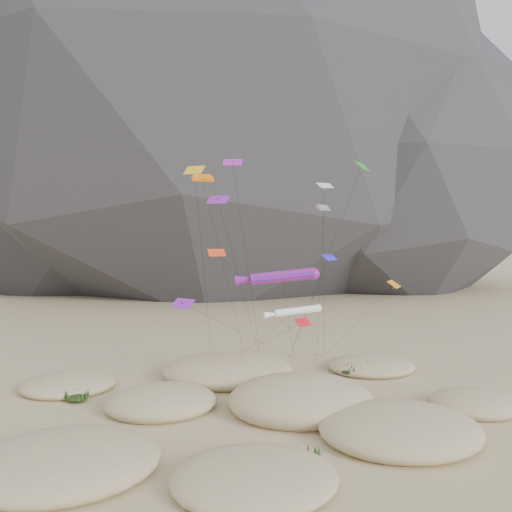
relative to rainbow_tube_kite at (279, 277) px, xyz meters
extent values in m
plane|color=#CCB789|center=(-1.20, -9.02, -12.72)|extent=(500.00, 500.00, 0.00)
ellipsoid|color=black|center=(6.80, 105.98, 47.28)|extent=(191.54, 147.29, 156.00)
ellipsoid|color=#2B2B30|center=(-38.20, 113.98, 31.28)|extent=(136.20, 127.83, 116.00)
ellipsoid|color=black|center=(54.80, 100.98, 25.28)|extent=(130.55, 126.41, 100.00)
ellipsoid|color=#CCB789|center=(-19.36, -15.25, -12.02)|extent=(14.24, 12.10, 3.13)
ellipsoid|color=#CCB789|center=(-5.73, -19.52, -12.15)|extent=(11.87, 10.09, 2.54)
ellipsoid|color=#CCB789|center=(7.82, -13.43, -11.98)|extent=(14.15, 12.03, 3.31)
ellipsoid|color=#CCB789|center=(-12.65, -3.15, -12.05)|extent=(11.16, 9.48, 2.99)
ellipsoid|color=#CCB789|center=(1.04, -5.69, -11.71)|extent=(14.52, 12.34, 4.49)
ellipsoid|color=#CCB789|center=(18.21, -8.12, -12.18)|extent=(9.27, 7.88, 2.39)
ellipsoid|color=#CCB789|center=(-4.95, 6.68, -11.92)|extent=(15.81, 13.44, 3.55)
ellipsoid|color=#CCB789|center=(13.34, 6.70, -12.21)|extent=(11.13, 9.46, 2.29)
ellipsoid|color=#CCB789|center=(-23.11, 4.60, -12.21)|extent=(10.32, 8.78, 2.27)
ellipsoid|color=black|center=(-17.82, -14.74, -11.82)|extent=(2.98, 2.55, 0.90)
ellipsoid|color=black|center=(-16.03, -13.73, -11.92)|extent=(2.66, 2.28, 0.80)
ellipsoid|color=black|center=(-5.75, -19.24, -12.12)|extent=(2.61, 2.23, 0.78)
ellipsoid|color=black|center=(-1.28, -17.27, -12.22)|extent=(1.95, 1.67, 0.58)
ellipsoid|color=black|center=(9.04, -12.44, -11.72)|extent=(2.96, 2.53, 0.89)
ellipsoid|color=black|center=(7.49, -14.06, -11.92)|extent=(2.12, 1.81, 0.64)
ellipsoid|color=black|center=(-13.45, -2.71, -11.92)|extent=(3.28, 2.81, 0.98)
ellipsoid|color=black|center=(-10.93, -0.61, -12.02)|extent=(1.96, 1.68, 0.59)
ellipsoid|color=black|center=(0.96, -4.47, -11.62)|extent=(3.84, 3.29, 1.15)
ellipsoid|color=black|center=(5.59, -4.02, -11.72)|extent=(2.90, 2.48, 0.87)
ellipsoid|color=black|center=(-1.68, -7.37, -11.82)|extent=(2.72, 2.33, 0.82)
ellipsoid|color=black|center=(16.82, -7.67, -12.12)|extent=(2.01, 1.72, 0.60)
ellipsoid|color=black|center=(-4.67, 6.06, -11.72)|extent=(2.87, 2.46, 0.86)
ellipsoid|color=black|center=(-2.18, 5.44, -11.82)|extent=(2.82, 2.41, 0.85)
ellipsoid|color=black|center=(12.84, 5.06, -12.02)|extent=(2.16, 1.84, 0.65)
ellipsoid|color=black|center=(9.54, 4.30, -12.12)|extent=(1.89, 1.62, 0.57)
ellipsoid|color=black|center=(-24.33, 2.92, -12.22)|extent=(2.63, 2.25, 0.79)
ellipsoid|color=black|center=(-21.33, 0.13, -12.32)|extent=(2.09, 1.79, 0.63)
cylinder|color=#3F2D1E|center=(-6.51, 10.99, -12.57)|extent=(0.08, 0.08, 0.30)
cylinder|color=#3F2D1E|center=(0.28, 13.81, -12.57)|extent=(0.08, 0.08, 0.30)
cylinder|color=#3F2D1E|center=(4.60, 14.89, -12.57)|extent=(0.08, 0.08, 0.30)
cylinder|color=#3F2D1E|center=(8.39, 14.43, -12.57)|extent=(0.08, 0.08, 0.30)
cylinder|color=#3F2D1E|center=(9.88, 15.22, -12.57)|extent=(0.08, 0.08, 0.30)
cylinder|color=#3F2D1E|center=(-4.30, 15.66, -12.57)|extent=(0.08, 0.08, 0.30)
cylinder|color=#3F2D1E|center=(8.85, 14.14, -12.57)|extent=(0.08, 0.08, 0.30)
cylinder|color=#3F2D1E|center=(-9.61, 15.76, -12.57)|extent=(0.08, 0.08, 0.30)
cylinder|color=red|center=(0.31, -0.06, 0.04)|extent=(7.01, 2.46, 1.95)
sphere|color=red|center=(3.66, -0.67, 0.31)|extent=(1.31, 1.31, 1.31)
cone|color=red|center=(-3.37, 0.61, -0.30)|extent=(2.98, 1.61, 1.40)
cylinder|color=black|center=(2.53, 6.35, -6.34)|extent=(4.47, 12.84, 12.78)
cylinder|color=white|center=(1.50, -2.02, -3.45)|extent=(4.92, 1.40, 1.11)
sphere|color=white|center=(3.89, -1.70, -3.26)|extent=(0.81, 0.81, 0.81)
cone|color=white|center=(-1.13, -2.36, -3.69)|extent=(2.05, 0.95, 0.83)
cylinder|color=black|center=(-1.72, 4.62, -8.08)|extent=(6.48, 13.29, 9.29)
cube|color=orange|center=(-7.99, 4.69, 10.93)|extent=(2.61, 1.41, 0.74)
cube|color=orange|center=(-7.99, 4.69, 11.12)|extent=(2.20, 1.13, 0.72)
cylinder|color=black|center=(-4.72, 11.55, -0.89)|extent=(6.57, 13.73, 23.67)
cube|color=#FF441A|center=(6.41, 5.18, 7.67)|extent=(2.10, 1.69, 0.56)
cube|color=#FF441A|center=(6.41, 5.18, 7.84)|extent=(1.76, 1.40, 0.55)
cylinder|color=black|center=(7.91, 9.89, -2.53)|extent=(3.03, 9.45, 20.40)
cube|color=green|center=(9.71, 1.09, 12.27)|extent=(2.38, 2.57, 1.04)
cube|color=green|center=(9.71, 1.09, 12.12)|extent=(0.46, 0.45, 0.79)
cylinder|color=black|center=(7.15, 7.99, -0.20)|extent=(5.15, 13.82, 24.95)
cube|color=purple|center=(-4.89, 1.65, 12.46)|extent=(2.25, 1.45, 0.82)
cube|color=purple|center=(-4.89, 1.65, 12.31)|extent=(0.29, 0.30, 0.71)
cylinder|color=black|center=(-2.30, 7.73, -0.10)|extent=(5.20, 12.19, 25.15)
cube|color=orange|center=(11.85, -3.02, -0.69)|extent=(2.09, 2.24, 0.73)
cube|color=orange|center=(11.85, -3.02, -0.84)|extent=(0.31, 0.32, 0.69)
cylinder|color=black|center=(10.86, 6.10, -6.68)|extent=(2.00, 18.25, 12.00)
cube|color=silver|center=(7.22, 7.07, 10.59)|extent=(2.22, 1.64, 0.70)
cube|color=silver|center=(7.22, 7.07, 10.44)|extent=(0.29, 0.25, 0.69)
cylinder|color=black|center=(7.80, 10.75, -1.04)|extent=(1.19, 7.39, 23.27)
cube|color=red|center=(1.87, -3.20, -4.45)|extent=(2.01, 1.70, 0.69)
cube|color=red|center=(1.87, -3.20, -4.60)|extent=(0.29, 0.29, 0.61)
cylinder|color=black|center=(-2.32, 3.90, -8.56)|extent=(8.40, 14.20, 8.24)
cube|color=#281CEF|center=(5.93, 0.92, 1.99)|extent=(2.00, 1.76, 0.65)
cube|color=#281CEF|center=(5.93, 0.92, 1.84)|extent=(0.28, 0.27, 0.61)
cylinder|color=black|center=(5.26, 7.90, -5.34)|extent=(1.36, 13.99, 14.68)
cube|color=red|center=(-6.77, 0.35, 2.65)|extent=(2.00, 1.26, 0.77)
cube|color=red|center=(-6.77, 0.35, 2.50)|extent=(0.27, 0.29, 0.63)
cylinder|color=black|center=(0.81, 7.39, -5.01)|extent=(15.18, 14.11, 15.34)
cube|color=purple|center=(-10.42, -0.54, -2.63)|extent=(2.64, 2.53, 0.91)
cube|color=purple|center=(-10.42, -0.54, -2.78)|extent=(0.39, 0.39, 0.83)
cylinder|color=black|center=(-2.91, 7.18, -7.65)|extent=(15.04, 15.45, 10.06)
cube|color=gold|center=(-9.07, 0.98, 11.46)|extent=(2.38, 2.04, 0.97)
cube|color=gold|center=(-9.07, 0.98, 11.31)|extent=(0.41, 0.43, 0.71)
cylinder|color=black|center=(-7.79, 5.98, -0.60)|extent=(2.59, 10.03, 24.14)
cube|color=purple|center=(-6.75, -1.48, 8.18)|extent=(2.48, 1.99, 0.89)
cube|color=purple|center=(-6.75, -1.48, 8.03)|extent=(0.36, 0.37, 0.75)
cylinder|color=black|center=(-3.24, 6.16, -2.24)|extent=(7.06, 15.32, 20.87)
camera|label=1|loc=(-10.91, -52.88, 5.04)|focal=35.00mm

